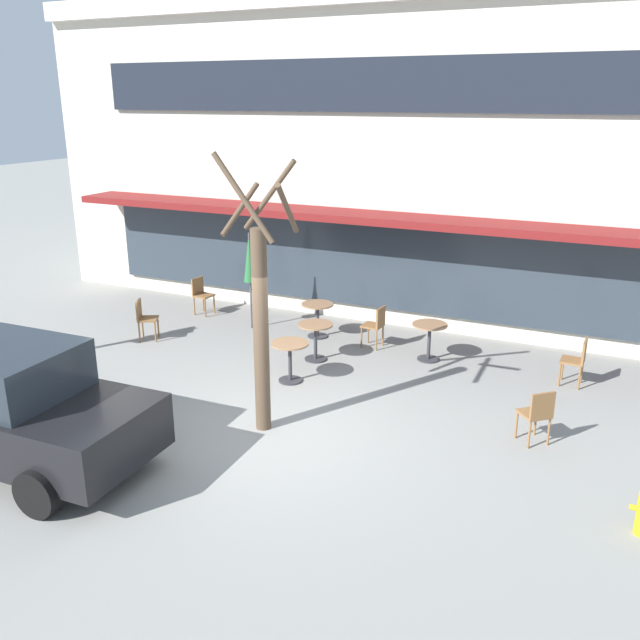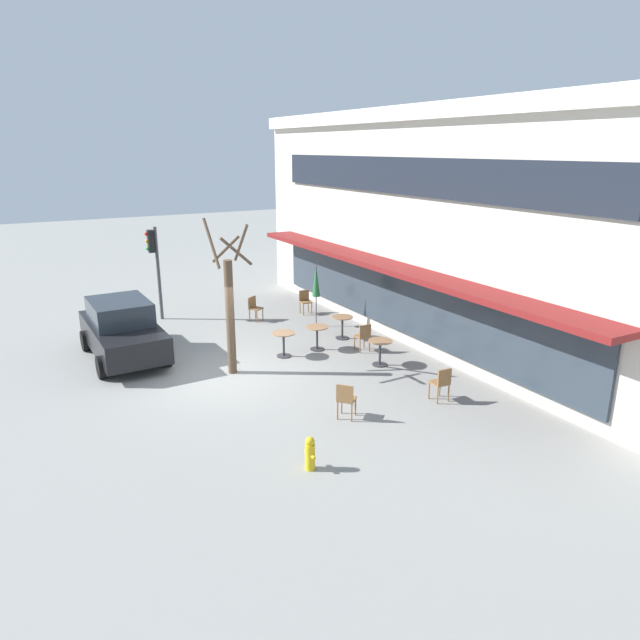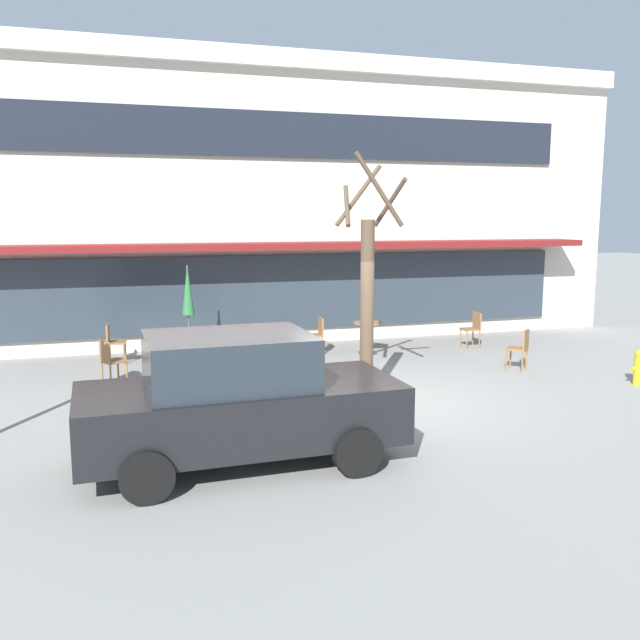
{
  "view_description": "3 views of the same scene",
  "coord_description": "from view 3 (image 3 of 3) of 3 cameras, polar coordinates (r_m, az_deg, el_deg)",
  "views": [
    {
      "loc": [
        4.84,
        -8.18,
        5.03
      ],
      "look_at": [
        -0.46,
        3.16,
        0.89
      ],
      "focal_mm": 38.0,
      "sensor_mm": 36.0,
      "label": 1
    },
    {
      "loc": [
        14.17,
        -4.89,
        6.09
      ],
      "look_at": [
        0.32,
        2.85,
        1.28
      ],
      "focal_mm": 32.0,
      "sensor_mm": 36.0,
      "label": 2
    },
    {
      "loc": [
        -4.34,
        -10.75,
        3.28
      ],
      "look_at": [
        -0.31,
        2.4,
        1.16
      ],
      "focal_mm": 38.0,
      "sensor_mm": 36.0,
      "label": 3
    }
  ],
  "objects": [
    {
      "name": "cafe_table_by_tree",
      "position": [
        15.84,
        -5.18,
        -1.32
      ],
      "size": [
        0.7,
        0.7,
        0.76
      ],
      "color": "#333338",
      "rests_on": "ground"
    },
    {
      "name": "street_tree",
      "position": [
        11.88,
        4.01,
        2.07
      ],
      "size": [
        1.07,
        1.07,
        4.32
      ],
      "color": "brown",
      "rests_on": "ground"
    },
    {
      "name": "cafe_table_streetside",
      "position": [
        13.66,
        -0.65,
        -2.91
      ],
      "size": [
        0.7,
        0.7,
        0.76
      ],
      "color": "#333338",
      "rests_on": "ground"
    },
    {
      "name": "cafe_chair_1",
      "position": [
        16.1,
        -0.28,
        -1.09
      ],
      "size": [
        0.42,
        0.42,
        0.89
      ],
      "color": "olive",
      "rests_on": "ground"
    },
    {
      "name": "cafe_chair_0",
      "position": [
        13.81,
        -17.25,
        -3.14
      ],
      "size": [
        0.54,
        0.54,
        0.89
      ],
      "color": "olive",
      "rests_on": "ground"
    },
    {
      "name": "patio_umbrella_green_folded",
      "position": [
        15.34,
        -11.07,
        2.42
      ],
      "size": [
        0.28,
        0.28,
        2.2
      ],
      "color": "#4C4C51",
      "rests_on": "ground"
    },
    {
      "name": "parked_sedan",
      "position": [
        9.05,
        -6.94,
        -6.68
      ],
      "size": [
        4.25,
        2.11,
        1.76
      ],
      "color": "black",
      "rests_on": "ground"
    },
    {
      "name": "cafe_table_near_wall",
      "position": [
        16.28,
        4.05,
        -1.03
      ],
      "size": [
        0.7,
        0.7,
        0.76
      ],
      "color": "#333338",
      "rests_on": "ground"
    },
    {
      "name": "fire_hydrant",
      "position": [
        14.65,
        25.29,
        -3.61
      ],
      "size": [
        0.36,
        0.2,
        0.71
      ],
      "color": "gold",
      "rests_on": "ground"
    },
    {
      "name": "cafe_chair_2",
      "position": [
        15.83,
        -17.04,
        -1.65
      ],
      "size": [
        0.44,
        0.44,
        0.89
      ],
      "color": "olive",
      "rests_on": "ground"
    },
    {
      "name": "ground_plane",
      "position": [
        12.05,
        4.77,
        -7.06
      ],
      "size": [
        80.0,
        80.0,
        0.0
      ],
      "primitive_type": "plane",
      "color": "gray"
    },
    {
      "name": "cafe_chair_3",
      "position": [
        17.38,
        12.77,
        -0.57
      ],
      "size": [
        0.41,
        0.41,
        0.89
      ],
      "color": "olive",
      "rests_on": "ground"
    },
    {
      "name": "building_facade",
      "position": [
        21.17,
        -5.29,
        9.74
      ],
      "size": [
        18.74,
        9.1,
        7.31
      ],
      "color": "beige",
      "rests_on": "ground"
    },
    {
      "name": "cafe_table_mid_patio",
      "position": [
        14.76,
        -2.08,
        -2.04
      ],
      "size": [
        0.7,
        0.7,
        0.76
      ],
      "color": "#333338",
      "rests_on": "ground"
    },
    {
      "name": "cafe_chair_4",
      "position": [
        15.05,
        16.53,
        -2.15
      ],
      "size": [
        0.57,
        0.57,
        0.89
      ],
      "color": "olive",
      "rests_on": "ground"
    }
  ]
}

